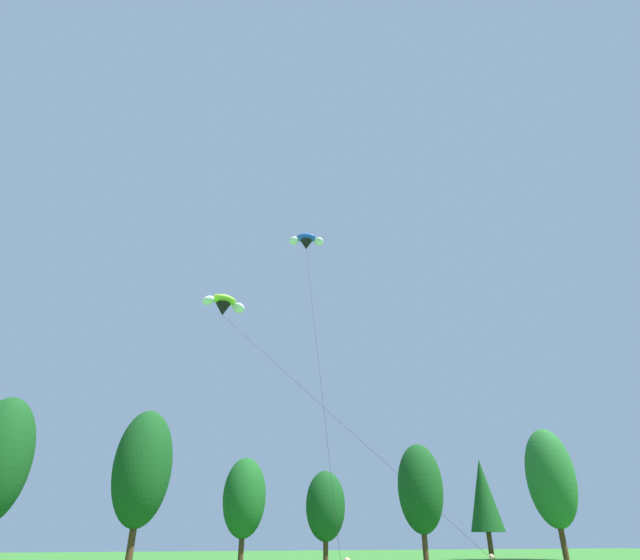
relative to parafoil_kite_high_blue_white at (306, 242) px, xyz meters
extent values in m
cylinder|color=#472D19|center=(-9.36, 23.17, -21.55)|extent=(0.65, 0.65, 3.54)
ellipsoid|color=#144719|center=(-9.36, 23.17, -14.74)|extent=(5.61, 5.61, 11.09)
cylinder|color=#472D19|center=(1.53, 25.54, -22.03)|extent=(0.56, 0.56, 2.58)
ellipsoid|color=#19561E|center=(1.53, 25.54, -17.08)|extent=(4.57, 4.57, 8.07)
cylinder|color=#472D19|center=(9.99, 23.27, -22.19)|extent=(0.53, 0.53, 2.26)
ellipsoid|color=#144719|center=(9.99, 23.27, -17.86)|extent=(4.23, 4.23, 7.06)
cylinder|color=#472D19|center=(21.27, 22.34, -21.78)|extent=(0.60, 0.60, 3.09)
ellipsoid|color=#144719|center=(21.27, 22.34, -15.84)|extent=(5.12, 5.12, 9.66)
cylinder|color=#472D19|center=(32.35, 25.91, -21.82)|extent=(0.60, 0.60, 3.01)
cone|color=#144719|center=(32.35, 25.91, -16.03)|extent=(4.14, 4.14, 8.56)
cylinder|color=#472D19|center=(40.05, 22.07, -21.41)|extent=(0.67, 0.67, 3.81)
ellipsoid|color=#236628|center=(40.05, 22.07, -14.08)|extent=(5.91, 5.91, 11.94)
sphere|color=tan|center=(4.05, -12.91, -21.74)|extent=(0.22, 0.22, 0.22)
ellipsoid|color=blue|center=(0.00, -0.01, 0.33)|extent=(1.78, 1.32, 0.85)
ellipsoid|color=white|center=(0.95, -0.30, 0.05)|extent=(0.88, 0.97, 0.97)
ellipsoid|color=white|center=(-0.96, 0.27, 0.05)|extent=(1.03, 0.95, 0.97)
cone|color=black|center=(0.02, 0.06, -0.28)|extent=(1.11, 1.11, 0.77)
cylinder|color=black|center=(-1.65, -7.40, -11.40)|extent=(3.35, 14.94, 21.47)
ellipsoid|color=#93D633|center=(-5.71, 2.34, -4.99)|extent=(2.17, 1.57, 0.94)
ellipsoid|color=white|center=(-4.52, 2.63, -5.33)|extent=(1.28, 1.17, 1.12)
ellipsoid|color=white|center=(-6.90, 2.04, -5.33)|extent=(1.12, 1.15, 1.12)
cone|color=black|center=(-5.74, 2.43, -5.74)|extent=(1.33, 1.33, 0.94)
cylinder|color=black|center=(-0.99, -5.33, -13.96)|extent=(9.50, 15.54, 15.49)
camera|label=1|loc=(-10.39, -32.73, -21.09)|focal=28.34mm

